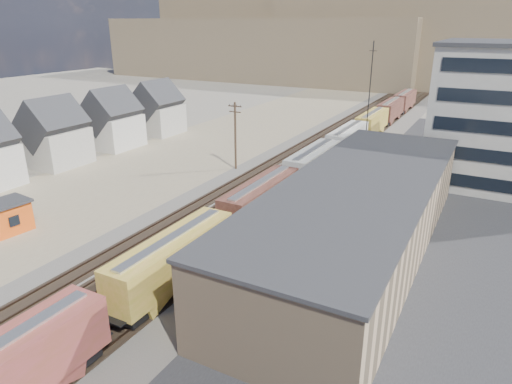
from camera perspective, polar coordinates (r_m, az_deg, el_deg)
The scene contains 13 objects.
ground at distance 35.49m, azimuth -27.27°, elevation -17.84°, with size 300.00×300.00×0.00m, color #6B6356.
ballast_bed at distance 71.87m, azimuth 6.61°, elevation 3.63°, with size 18.00×200.00×0.06m, color #4C4742.
dirt_yard at distance 73.43m, azimuth -11.09°, elevation 3.73°, with size 24.00×180.00×0.03m, color #7D6F56.
asphalt_lot at distance 53.34m, azimuth 22.66°, elevation -4.01°, with size 26.00×120.00×0.04m, color #232326.
rail_tracks at distance 72.04m, azimuth 6.21°, elevation 3.75°, with size 11.40×200.00×0.24m.
freight_train at distance 69.39m, azimuth 9.46°, elevation 5.24°, with size 3.00×119.74×4.46m.
warehouse at distance 43.82m, azimuth 12.64°, elevation -2.93°, with size 12.40×40.40×7.25m.
utility_pole_north at distance 67.19m, azimuth -2.60°, elevation 7.21°, with size 2.20×0.32×10.00m.
radio_mast at distance 77.38m, azimuth 13.95°, elevation 11.29°, with size 1.20×0.16×18.00m.
townhouse_row at distance 72.77m, azimuth -27.56°, elevation 5.15°, with size 8.15×68.16×10.47m.
hills_north at distance 183.82m, azimuth 21.50°, elevation 17.08°, with size 265.00×80.00×32.00m.
maintenance_shed at distance 54.02m, azimuth -28.80°, elevation -2.74°, with size 4.07×5.00×3.39m.
parked_car_blue at distance 74.49m, azimuth 29.26°, elevation 2.26°, with size 2.42×5.25×1.46m, color navy.
Camera 1 is at (25.18, -14.07, 20.69)m, focal length 32.00 mm.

